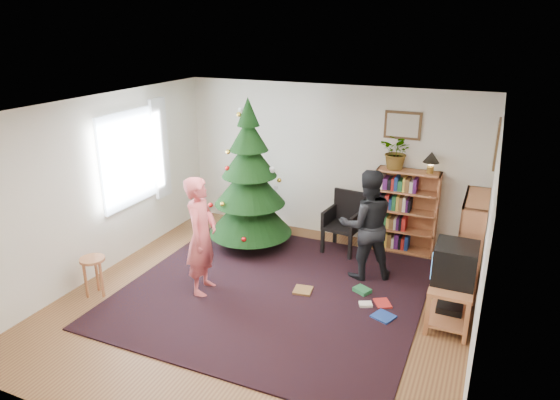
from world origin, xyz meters
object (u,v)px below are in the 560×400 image
at_px(tv_stand, 451,297).
at_px(armchair, 345,219).
at_px(christmas_tree, 250,188).
at_px(potted_plant, 397,152).
at_px(person_by_chair, 366,225).
at_px(picture_back, 403,125).
at_px(crt_tv, 455,263).
at_px(stool, 93,267).
at_px(person_standing, 201,236).
at_px(picture_right, 497,144).
at_px(bookshelf_back, 406,210).
at_px(bookshelf_right, 471,243).
at_px(table_lamp, 431,159).

relative_size(tv_stand, armchair, 0.92).
bearing_deg(christmas_tree, potted_plant, 23.14).
bearing_deg(armchair, person_by_chair, -48.55).
xyz_separation_m(picture_back, christmas_tree, (-2.08, -1.01, -0.96)).
xyz_separation_m(crt_tv, stool, (-4.33, -1.24, -0.36)).
height_order(stool, person_standing, person_standing).
bearing_deg(armchair, potted_plant, 35.77).
bearing_deg(picture_right, armchair, 173.55).
distance_m(picture_back, armchair, 1.67).
relative_size(bookshelf_back, stool, 2.42).
relative_size(bookshelf_right, stool, 2.42).
relative_size(tv_stand, potted_plant, 1.61).
bearing_deg(crt_tv, table_lamp, 108.07).
xyz_separation_m(christmas_tree, table_lamp, (2.55, 0.88, 0.53)).
xyz_separation_m(bookshelf_right, table_lamp, (-0.71, 0.87, 0.85)).
distance_m(crt_tv, stool, 4.52).
xyz_separation_m(bookshelf_back, person_standing, (-2.19, -2.38, 0.13)).
relative_size(picture_back, table_lamp, 1.70).
bearing_deg(table_lamp, bookshelf_right, -50.70).
height_order(christmas_tree, person_by_chair, christmas_tree).
height_order(picture_back, crt_tv, picture_back).
distance_m(tv_stand, person_standing, 3.17).
bearing_deg(bookshelf_back, picture_back, 142.73).
distance_m(tv_stand, crt_tv, 0.45).
xyz_separation_m(picture_back, armchair, (-0.68, -0.50, -1.44)).
bearing_deg(person_standing, christmas_tree, -7.98).
bearing_deg(stool, bookshelf_right, 26.06).
bearing_deg(person_standing, stool, 107.69).
relative_size(bookshelf_back, table_lamp, 4.03).
bearing_deg(picture_back, stool, -135.70).
height_order(christmas_tree, crt_tv, christmas_tree).
xyz_separation_m(christmas_tree, person_by_chair, (1.91, -0.24, -0.21)).
relative_size(bookshelf_back, crt_tv, 2.51).
distance_m(bookshelf_back, person_standing, 3.24).
xyz_separation_m(picture_back, potted_plant, (-0.02, -0.14, -0.38)).
bearing_deg(crt_tv, picture_right, 78.04).
height_order(crt_tv, stool, crt_tv).
bearing_deg(person_by_chair, potted_plant, -125.33).
bearing_deg(person_standing, bookshelf_right, -75.14).
bearing_deg(bookshelf_right, bookshelf_back, 49.32).
bearing_deg(tv_stand, crt_tv, 180.00).
bearing_deg(picture_right, bookshelf_right, -115.70).
height_order(tv_stand, potted_plant, potted_plant).
distance_m(bookshelf_back, armchair, 0.95).
xyz_separation_m(picture_back, stool, (-3.26, -3.18, -1.53)).
relative_size(picture_back, picture_right, 0.92).
relative_size(bookshelf_back, bookshelf_right, 1.00).
xyz_separation_m(armchair, table_lamp, (1.16, 0.36, 1.01)).
height_order(christmas_tree, person_standing, christmas_tree).
distance_m(christmas_tree, stool, 2.54).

